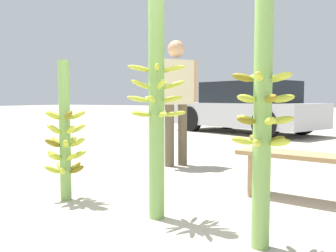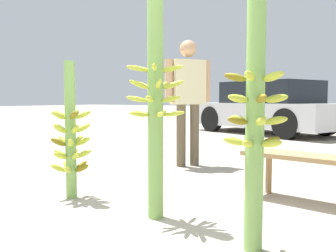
{
  "view_description": "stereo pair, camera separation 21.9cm",
  "coord_description": "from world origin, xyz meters",
  "px_view_note": "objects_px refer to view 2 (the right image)",
  "views": [
    {
      "loc": [
        1.46,
        -1.93,
        0.91
      ],
      "look_at": [
        0.03,
        0.61,
        0.7
      ],
      "focal_mm": 40.0,
      "sensor_mm": 36.0,
      "label": 1
    },
    {
      "loc": [
        1.65,
        -1.82,
        0.91
      ],
      "look_at": [
        0.03,
        0.61,
        0.7
      ],
      "focal_mm": 40.0,
      "sensor_mm": 36.0,
      "label": 2
    }
  ],
  "objects_px": {
    "banana_stalk_center": "(155,108)",
    "vendor_person": "(188,92)",
    "market_bench": "(336,165)",
    "parked_car": "(267,108)",
    "banana_stalk_right": "(255,123)",
    "banana_stalk_left": "(71,135)"
  },
  "relations": [
    {
      "from": "banana_stalk_center",
      "to": "parked_car",
      "type": "height_order",
      "value": "banana_stalk_center"
    },
    {
      "from": "banana_stalk_left",
      "to": "parked_car",
      "type": "distance_m",
      "value": 7.25
    },
    {
      "from": "banana_stalk_center",
      "to": "vendor_person",
      "type": "bearing_deg",
      "value": 114.47
    },
    {
      "from": "banana_stalk_left",
      "to": "market_bench",
      "type": "distance_m",
      "value": 2.3
    },
    {
      "from": "banana_stalk_right",
      "to": "vendor_person",
      "type": "distance_m",
      "value": 2.86
    },
    {
      "from": "banana_stalk_right",
      "to": "market_bench",
      "type": "distance_m",
      "value": 1.27
    },
    {
      "from": "banana_stalk_center",
      "to": "parked_car",
      "type": "xyz_separation_m",
      "value": [
        -1.63,
        7.25,
        -0.19
      ]
    },
    {
      "from": "banana_stalk_right",
      "to": "parked_car",
      "type": "bearing_deg",
      "value": 108.44
    },
    {
      "from": "vendor_person",
      "to": "market_bench",
      "type": "distance_m",
      "value": 2.37
    },
    {
      "from": "banana_stalk_center",
      "to": "banana_stalk_left",
      "type": "bearing_deg",
      "value": 177.85
    },
    {
      "from": "banana_stalk_left",
      "to": "vendor_person",
      "type": "distance_m",
      "value": 2.05
    },
    {
      "from": "banana_stalk_right",
      "to": "parked_car",
      "type": "distance_m",
      "value": 7.84
    },
    {
      "from": "banana_stalk_right",
      "to": "market_bench",
      "type": "height_order",
      "value": "banana_stalk_right"
    },
    {
      "from": "banana_stalk_right",
      "to": "banana_stalk_left",
      "type": "bearing_deg",
      "value": 173.23
    },
    {
      "from": "banana_stalk_center",
      "to": "banana_stalk_right",
      "type": "relative_size",
      "value": 1.11
    },
    {
      "from": "banana_stalk_right",
      "to": "vendor_person",
      "type": "xyz_separation_m",
      "value": [
        -1.78,
        2.22,
        0.24
      ]
    },
    {
      "from": "market_bench",
      "to": "parked_car",
      "type": "distance_m",
      "value": 6.83
    },
    {
      "from": "vendor_person",
      "to": "banana_stalk_center",
      "type": "bearing_deg",
      "value": 58.24
    },
    {
      "from": "banana_stalk_right",
      "to": "parked_car",
      "type": "xyz_separation_m",
      "value": [
        -2.48,
        7.43,
        -0.11
      ]
    },
    {
      "from": "vendor_person",
      "to": "market_bench",
      "type": "bearing_deg",
      "value": 96.61
    },
    {
      "from": "banana_stalk_left",
      "to": "market_bench",
      "type": "relative_size",
      "value": 0.77
    },
    {
      "from": "market_bench",
      "to": "banana_stalk_right",
      "type": "bearing_deg",
      "value": -94.28
    }
  ]
}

